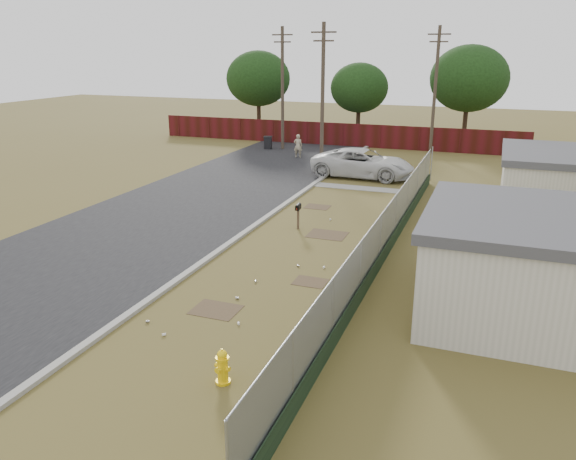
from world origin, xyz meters
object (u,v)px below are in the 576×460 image
at_px(mailbox, 298,209).
at_px(pedestrian, 298,146).
at_px(pickup_truck, 363,163).
at_px(trash_bin, 268,142).
at_px(fire_hydrant, 222,367).

relative_size(mailbox, pedestrian, 0.68).
height_order(mailbox, pickup_truck, pickup_truck).
bearing_deg(mailbox, trash_bin, 116.08).
height_order(mailbox, pedestrian, pedestrian).
bearing_deg(fire_hydrant, pedestrian, 105.95).
xyz_separation_m(fire_hydrant, mailbox, (-2.27, 11.73, 0.47)).
bearing_deg(pedestrian, pickup_truck, 129.73).
bearing_deg(fire_hydrant, pickup_truck, 95.09).
distance_m(mailbox, trash_bin, 20.38).
distance_m(fire_hydrant, pedestrian, 28.52).
bearing_deg(trash_bin, fire_hydrant, -69.49).
relative_size(pickup_truck, pedestrian, 3.69).
relative_size(pedestrian, trash_bin, 1.72).
xyz_separation_m(mailbox, pedestrian, (-5.56, 15.69, -0.06)).
bearing_deg(pedestrian, trash_bin, -49.20).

